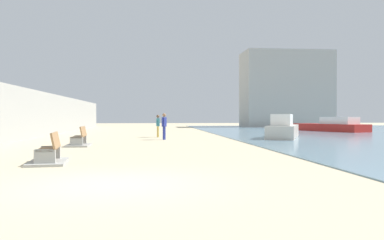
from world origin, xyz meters
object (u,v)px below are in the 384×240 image
Objects in this scene: bench_near at (49,156)px; person_standing at (158,124)px; bench_far at (79,141)px; boat_nearest at (332,126)px; person_walking at (164,124)px; boat_outer at (283,129)px.

bench_near is 15.93m from person_standing.
bench_near and bench_far have the same top height.
person_standing reaches higher than boat_nearest.
person_walking is (3.98, 12.37, 0.74)m from bench_near.
person_walking is 3.14m from person_standing.
bench_far is at bearing -116.72° from person_standing.
boat_outer is (8.34, -2.21, -0.28)m from person_standing.
boat_outer is at bearing -127.55° from boat_nearest.
bench_near is 1.40× the size of person_standing.
bench_far is 26.88m from boat_nearest.
bench_near is 7.50m from bench_far.
boat_outer is (7.99, 0.91, -0.35)m from person_walking.
boat_nearest is at bearing 27.80° from person_standing.
person_standing is at bearing 96.31° from person_walking.
bench_near is 13.01m from person_walking.
person_walking is at bearing -173.51° from boat_outer.
bench_near is at bearing -87.01° from bench_far.
person_walking is at bearing -143.98° from boat_nearest.
person_standing is at bearing -152.20° from boat_nearest.
bench_far is at bearing -131.87° from person_walking.
boat_nearest is (20.51, 24.38, 0.32)m from bench_near.
boat_nearest is at bearing 52.45° from boat_outer.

